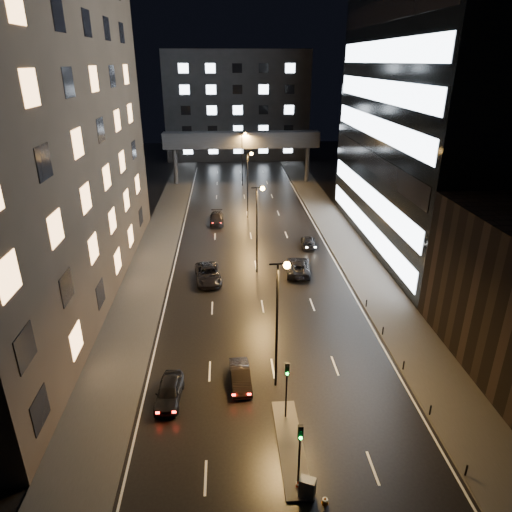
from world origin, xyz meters
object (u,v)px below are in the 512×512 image
(car_away_a, at_px, (169,392))
(utility_cabinet, at_px, (307,487))
(car_toward_a, at_px, (298,267))
(car_toward_b, at_px, (308,242))
(car_away_b, at_px, (240,376))
(car_away_d, at_px, (217,218))
(car_away_c, at_px, (208,274))

(car_away_a, distance_m, utility_cabinet, 12.08)
(car_toward_a, distance_m, car_toward_b, 8.39)
(car_away_a, relative_size, car_away_b, 1.05)
(car_away_d, relative_size, utility_cabinet, 4.15)
(car_away_a, relative_size, car_away_c, 0.75)
(utility_cabinet, bearing_deg, car_toward_a, 106.12)
(car_away_b, height_order, utility_cabinet, utility_cabinet)
(car_away_c, distance_m, car_toward_b, 15.85)
(utility_cabinet, bearing_deg, car_away_d, 120.58)
(car_away_b, bearing_deg, car_toward_b, 66.49)
(car_away_a, height_order, car_away_b, car_away_a)
(car_away_c, bearing_deg, car_toward_a, 0.67)
(car_away_b, bearing_deg, car_toward_a, 65.54)
(car_away_c, distance_m, car_away_d, 19.54)
(car_away_a, relative_size, car_toward_a, 0.77)
(car_away_d, xyz_separation_m, car_toward_b, (12.07, -10.22, -0.09))
(car_away_d, bearing_deg, car_away_b, -86.96)
(car_away_b, height_order, car_toward_a, car_toward_a)
(car_toward_b, bearing_deg, car_away_d, -33.54)
(car_away_c, bearing_deg, car_away_d, 81.11)
(car_away_d, distance_m, utility_cabinet, 47.75)
(car_away_c, relative_size, utility_cabinet, 4.74)
(car_toward_b, distance_m, utility_cabinet, 37.80)
(car_away_c, distance_m, car_toward_a, 10.37)
(car_away_a, height_order, car_away_c, car_away_c)
(car_away_c, height_order, car_away_d, car_away_c)
(car_away_b, distance_m, utility_cabinet, 10.57)
(car_away_b, relative_size, car_away_d, 0.81)
(car_away_c, xyz_separation_m, utility_cabinet, (6.24, -27.91, -0.04))
(utility_cabinet, bearing_deg, car_toward_b, 103.95)
(car_toward_a, bearing_deg, car_away_b, 75.96)
(car_away_d, height_order, car_toward_a, car_toward_a)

